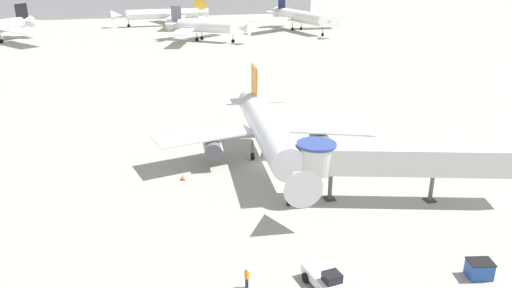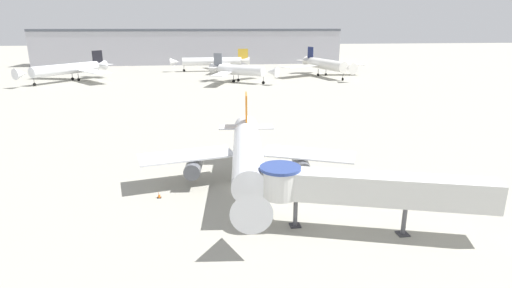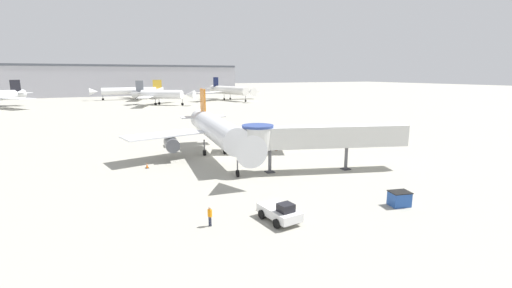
{
  "view_description": "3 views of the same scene",
  "coord_description": "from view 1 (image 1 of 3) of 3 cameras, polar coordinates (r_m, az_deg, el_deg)",
  "views": [
    {
      "loc": [
        -16.22,
        -55.0,
        24.16
      ],
      "look_at": [
        -3.68,
        -8.24,
        5.9
      ],
      "focal_mm": 35.0,
      "sensor_mm": 36.0,
      "label": 1
    },
    {
      "loc": [
        -5.23,
        -47.03,
        19.63
      ],
      "look_at": [
        1.08,
        0.01,
        5.54
      ],
      "focal_mm": 28.0,
      "sensor_mm": 36.0,
      "label": 2
    },
    {
      "loc": [
        -16.52,
        -49.94,
        12.78
      ],
      "look_at": [
        3.21,
        -7.74,
        3.21
      ],
      "focal_mm": 24.0,
      "sensor_mm": 36.0,
      "label": 3
    }
  ],
  "objects": [
    {
      "name": "ground_plane",
      "position": [
        62.22,
        1.31,
        -2.19
      ],
      "size": [
        800.0,
        800.0,
        0.0
      ],
      "primitive_type": "plane",
      "color": "#9E9B8E"
    },
    {
      "name": "main_airplane",
      "position": [
        60.22,
        1.46,
        1.4
      ],
      "size": [
        28.25,
        30.42,
        10.17
      ],
      "rotation": [
        0.0,
        0.0,
        -0.09
      ],
      "color": "silver",
      "rests_on": "ground_plane"
    },
    {
      "name": "jet_bridge",
      "position": [
        52.91,
        15.15,
        -1.72
      ],
      "size": [
        21.78,
        9.22,
        6.35
      ],
      "rotation": [
        0.0,
        0.0,
        -0.3
      ],
      "color": "silver",
      "rests_on": "ground_plane"
    },
    {
      "name": "pushback_tug_white",
      "position": [
        40.21,
        8.01,
        -15.01
      ],
      "size": [
        2.86,
        4.41,
        1.88
      ],
      "rotation": [
        0.0,
        0.0,
        0.13
      ],
      "color": "silver",
      "rests_on": "ground_plane"
    },
    {
      "name": "service_container_blue",
      "position": [
        44.79,
        24.17,
        -12.91
      ],
      "size": [
        2.24,
        1.88,
        1.46
      ],
      "rotation": [
        0.0,
        0.0,
        -0.21
      ],
      "color": "#234C9E",
      "rests_on": "ground_plane"
    },
    {
      "name": "traffic_cone_starboard_wing",
      "position": [
        65.52,
        10.24,
        -1.03
      ],
      "size": [
        0.38,
        0.38,
        0.64
      ],
      "color": "black",
      "rests_on": "ground_plane"
    },
    {
      "name": "traffic_cone_apron_front",
      "position": [
        42.58,
        5.64,
        -13.48
      ],
      "size": [
        0.42,
        0.42,
        0.69
      ],
      "color": "black",
      "rests_on": "ground_plane"
    },
    {
      "name": "traffic_cone_port_wing",
      "position": [
        58.11,
        -8.4,
        -3.73
      ],
      "size": [
        0.47,
        0.47,
        0.77
      ],
      "color": "black",
      "rests_on": "ground_plane"
    },
    {
      "name": "ground_crew_marshaller",
      "position": [
        39.78,
        -1.07,
        -14.93
      ],
      "size": [
        0.34,
        0.39,
        1.74
      ],
      "rotation": [
        0.0,
        0.0,
        2.12
      ],
      "color": "#1E2338",
      "rests_on": "ground_plane"
    },
    {
      "name": "background_jet_gray_tail",
      "position": [
        154.98,
        -5.99,
        13.24
      ],
      "size": [
        24.66,
        26.57,
        10.03
      ],
      "rotation": [
        0.0,
        0.0,
        0.93
      ],
      "color": "white",
      "rests_on": "ground_plane"
    },
    {
      "name": "background_jet_gold_tail",
      "position": [
        192.24,
        -10.36,
        14.41
      ],
      "size": [
        35.34,
        34.34,
        9.75
      ],
      "rotation": [
        0.0,
        0.0,
        -1.54
      ],
      "color": "white",
      "rests_on": "ground_plane"
    },
    {
      "name": "background_jet_navy_tail",
      "position": [
        175.94,
        5.15,
        14.28
      ],
      "size": [
        36.23,
        35.59,
        11.09
      ],
      "rotation": [
        0.0,
        0.0,
        0.23
      ],
      "color": "white",
      "rests_on": "ground_plane"
    }
  ]
}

